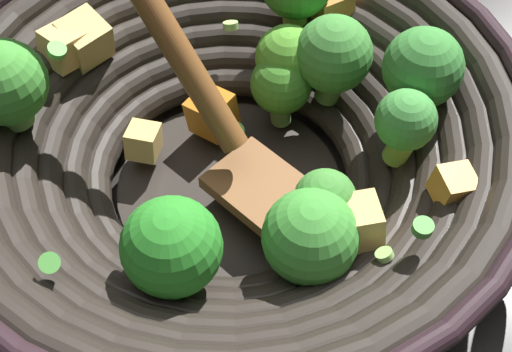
# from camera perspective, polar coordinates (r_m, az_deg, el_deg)

# --- Properties ---
(ground_plane) EXTENTS (4.00, 4.00, 0.00)m
(ground_plane) POSITION_cam_1_polar(r_m,az_deg,el_deg) (0.54, -1.95, -1.34)
(ground_plane) COLOR black
(wok) EXTENTS (0.43, 0.39, 0.26)m
(wok) POSITION_cam_1_polar(r_m,az_deg,el_deg) (0.49, -1.95, 3.08)
(wok) COLOR black
(wok) RESTS_ON ground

